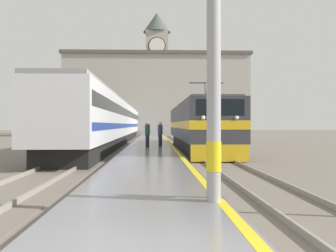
{
  "coord_description": "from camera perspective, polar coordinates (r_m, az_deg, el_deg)",
  "views": [
    {
      "loc": [
        0.18,
        -4.38,
        1.84
      ],
      "look_at": [
        1.31,
        25.63,
        1.74
      ],
      "focal_mm": 42.0,
      "sensor_mm": 36.0,
      "label": 1
    }
  ],
  "objects": [
    {
      "name": "clock_tower",
      "position": [
        74.31,
        -1.62,
        8.22
      ],
      "size": [
        5.12,
        5.12,
        22.82
      ],
      "color": "#ADA393",
      "rests_on": "ground"
    },
    {
      "name": "passenger_train",
      "position": [
        40.92,
        -7.55,
        0.6
      ],
      "size": [
        2.92,
        51.76,
        3.96
      ],
      "color": "black",
      "rests_on": "ground"
    },
    {
      "name": "rail_track_near",
      "position": [
        29.6,
        3.95,
        -3.31
      ],
      "size": [
        2.83,
        140.0,
        0.16
      ],
      "color": "#70665B",
      "rests_on": "ground"
    },
    {
      "name": "person_on_platform",
      "position": [
        26.63,
        -3.01,
        -1.1
      ],
      "size": [
        0.34,
        0.34,
        1.77
      ],
      "color": "#23232D",
      "rests_on": "platform"
    },
    {
      "name": "rail_track_far",
      "position": [
        29.68,
        -9.6,
        -3.3
      ],
      "size": [
        2.84,
        140.0,
        0.16
      ],
      "color": "#70665B",
      "rests_on": "ground"
    },
    {
      "name": "second_waiting_passenger",
      "position": [
        27.65,
        -1.14,
        -1.08
      ],
      "size": [
        0.34,
        0.34,
        1.75
      ],
      "color": "#23232D",
      "rests_on": "platform"
    },
    {
      "name": "station_building",
      "position": [
        64.48,
        -1.68,
        4.44
      ],
      "size": [
        29.5,
        9.4,
        13.2
      ],
      "color": "#A8A399",
      "rests_on": "ground"
    },
    {
      "name": "locomotive_train",
      "position": [
        28.27,
        4.23,
        -0.01
      ],
      "size": [
        2.92,
        19.64,
        4.35
      ],
      "color": "black",
      "rests_on": "ground"
    },
    {
      "name": "ground_plane",
      "position": [
        34.43,
        -2.46,
        -2.87
      ],
      "size": [
        200.0,
        200.0,
        0.0
      ],
      "primitive_type": "plane",
      "color": "#70665B"
    },
    {
      "name": "catenary_mast",
      "position": [
        8.2,
        7.07,
        15.42
      ],
      "size": [
        2.24,
        0.3,
        7.52
      ],
      "color": "#9E9EA3",
      "rests_on": "platform"
    },
    {
      "name": "platform",
      "position": [
        29.43,
        -2.51,
        -3.1
      ],
      "size": [
        3.35,
        140.0,
        0.31
      ],
      "color": "slate",
      "rests_on": "ground"
    }
  ]
}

